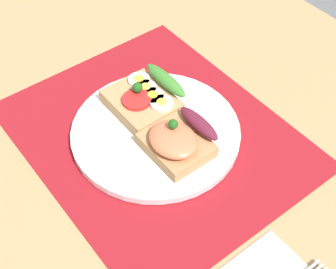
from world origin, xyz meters
TOP-DOWN VIEW (x-y plane):
  - ground_plane at (0.00, 0.00)cm, footprint 120.00×90.00cm
  - placemat at (0.00, 0.00)cm, footprint 42.78×35.24cm
  - plate at (0.00, 0.00)cm, footprint 25.29×25.29cm
  - sandwich_egg_tomato at (-4.95, 1.73)cm, footprint 10.49×10.11cm
  - sandwich_salmon at (5.03, 0.05)cm, footprint 9.25×9.33cm

SIDE VIEW (x-z plane):
  - ground_plane at x=0.00cm, z-range -3.20..0.00cm
  - placemat at x=0.00cm, z-range 0.00..0.30cm
  - plate at x=0.00cm, z-range 0.30..1.48cm
  - sandwich_egg_tomato at x=-4.95cm, z-range 0.86..5.26cm
  - sandwich_salmon at x=5.03cm, z-range 0.72..6.09cm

